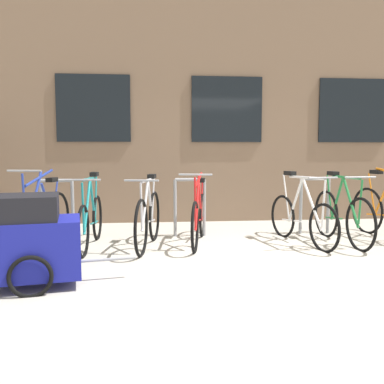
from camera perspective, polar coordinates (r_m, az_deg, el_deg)
ground_plane at (r=4.95m, az=11.24°, el=-10.04°), size 42.00×42.00×0.00m
storefront_building at (r=11.88m, az=1.23°, el=12.55°), size 28.00×7.94×5.51m
bike_rack at (r=6.70m, az=8.24°, el=-1.26°), size 6.50×0.05×0.90m
bicycle_silver at (r=5.84m, az=-5.91°, el=-3.58°), size 0.47×1.69×1.01m
bicycle_teal at (r=5.98m, az=-13.48°, el=-3.66°), size 0.44×1.74×1.04m
bicycle_white at (r=6.25m, az=14.57°, el=-3.33°), size 0.54×1.67×1.04m
bicycle_red at (r=6.05m, az=0.94°, el=-3.39°), size 0.52×1.72×1.05m
bicycle_green at (r=6.45m, az=19.57°, el=-3.01°), size 0.44×1.70×1.04m
bicycle_blue at (r=6.09m, az=-19.48°, el=-3.49°), size 0.51×1.71×1.11m
bike_trailer at (r=4.43m, az=-20.95°, el=-5.99°), size 1.48×0.76×0.92m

